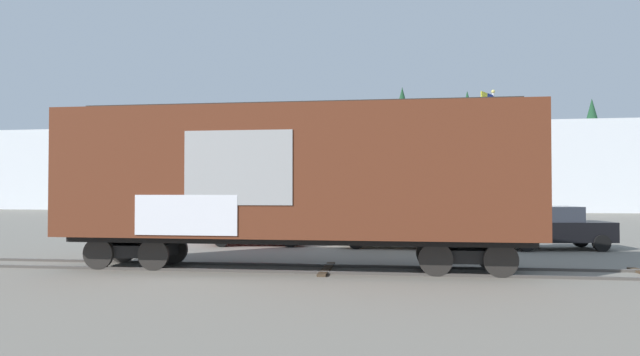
{
  "coord_description": "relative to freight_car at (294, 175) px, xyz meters",
  "views": [
    {
      "loc": [
        3.13,
        -15.51,
        2.33
      ],
      "look_at": [
        0.25,
        2.49,
        2.73
      ],
      "focal_mm": 30.33,
      "sensor_mm": 36.0,
      "label": 1
    }
  ],
  "objects": [
    {
      "name": "flagpole",
      "position": [
        7.33,
        11.7,
        1.97
      ],
      "size": [
        0.85,
        1.35,
        7.26
      ],
      "color": "silver",
      "rests_on": "ground_plane"
    },
    {
      "name": "parked_car_black",
      "position": [
        8.96,
        6.89,
        -1.91
      ],
      "size": [
        4.42,
        2.4,
        1.68
      ],
      "color": "black",
      "rests_on": "ground_plane"
    },
    {
      "name": "parked_car_red",
      "position": [
        -2.96,
        6.67,
        -1.94
      ],
      "size": [
        4.33,
        2.27,
        1.59
      ],
      "color": "#B21E1E",
      "rests_on": "ground_plane"
    },
    {
      "name": "track",
      "position": [
        -0.33,
        -0.01,
        -2.72
      ],
      "size": [
        60.02,
        3.94,
        0.08
      ],
      "color": "#4C4742",
      "rests_on": "ground_plane"
    },
    {
      "name": "hillside",
      "position": [
        0.05,
        63.35,
        2.07
      ],
      "size": [
        113.43,
        41.78,
        14.43
      ],
      "color": "silver",
      "rests_on": "ground_plane"
    },
    {
      "name": "parked_car_tan",
      "position": [
        2.57,
        6.59,
        -1.9
      ],
      "size": [
        4.03,
        1.9,
        1.69
      ],
      "color": "#9E8966",
      "rests_on": "ground_plane"
    },
    {
      "name": "ground_plane",
      "position": [
        0.12,
        0.0,
        -2.76
      ],
      "size": [
        260.0,
        260.0,
        0.0
      ],
      "primitive_type": "plane",
      "color": "slate"
    },
    {
      "name": "freight_car",
      "position": [
        0.0,
        0.0,
        0.0
      ],
      "size": [
        13.67,
        3.35,
        4.91
      ],
      "color": "#5B2B19",
      "rests_on": "ground_plane"
    }
  ]
}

